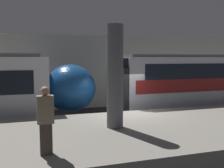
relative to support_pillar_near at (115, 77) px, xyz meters
The scene contains 5 objects.
ground_plane 3.76m from the support_pillar_near, 61.57° to the left, with size 120.00×120.00×0.00m, color black.
platform 2.52m from the support_pillar_near, 11.49° to the right, with size 40.00×5.21×0.98m.
station_rear_barrier 8.74m from the support_pillar_near, 81.63° to the left, with size 50.00×0.15×4.70m.
support_pillar_near is the anchor object (origin of this frame).
person_waiting 3.06m from the support_pillar_near, 141.83° to the right, with size 0.38×0.24×1.61m.
Camera 1 is at (-3.96, -10.33, 3.24)m, focal length 42.00 mm.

